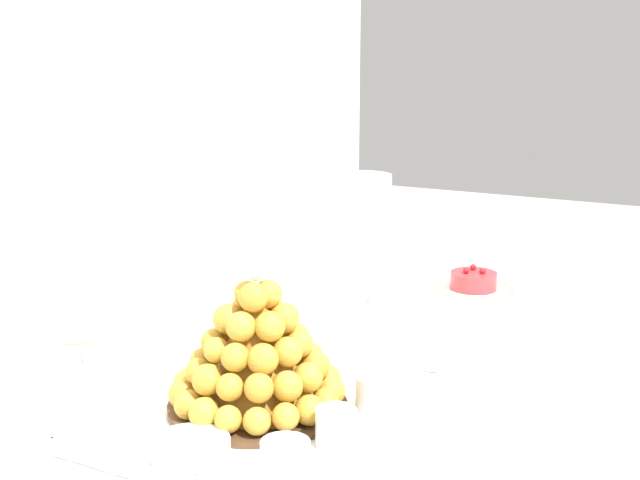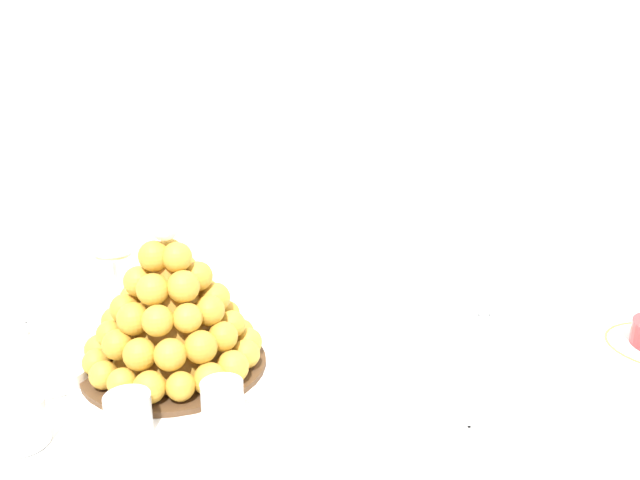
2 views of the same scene
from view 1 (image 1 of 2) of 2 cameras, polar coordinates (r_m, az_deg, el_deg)
The scene contains 12 objects.
buffet_table at distance 1.50m, azimuth 1.60°, elevation -10.77°, with size 1.42×0.95×0.80m.
serving_tray at distance 1.24m, azimuth -1.41°, elevation -10.86°, with size 0.57×0.41×0.02m.
croquembouche at distance 1.19m, azimuth -4.28°, elevation -7.62°, with size 0.25×0.25×0.22m.
dessert_cup_left at distance 1.01m, azimuth -2.34°, elevation -15.00°, with size 0.06×0.06×0.05m.
dessert_cup_mid_left at distance 1.10m, azimuth 1.09°, elevation -12.64°, with size 0.05×0.05×0.05m.
dessert_cup_centre at distance 1.19m, azimuth 3.65°, elevation -10.54°, with size 0.05×0.05×0.06m.
dessert_cup_mid_right at distance 1.26m, azimuth 5.91°, elevation -9.26°, with size 0.05×0.05×0.05m.
dessert_cup_right at distance 1.37m, azimuth 7.66°, elevation -7.44°, with size 0.06×0.06×0.05m.
creme_brulee_ramekin at distance 1.09m, azimuth -8.77°, elevation -13.66°, with size 0.10×0.10×0.02m.
macaron_goblet at distance 1.63m, azimuth 2.77°, elevation 1.03°, with size 0.12×0.12×0.27m.
fruit_tart_plate at distance 1.80m, azimuth 10.33°, elevation -2.98°, with size 0.17×0.17×0.05m.
wine_glass at distance 1.24m, azimuth -16.07°, elevation -5.36°, with size 0.08×0.08×0.17m.
Camera 1 is at (-1.23, -0.61, 1.31)m, focal length 47.30 mm.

